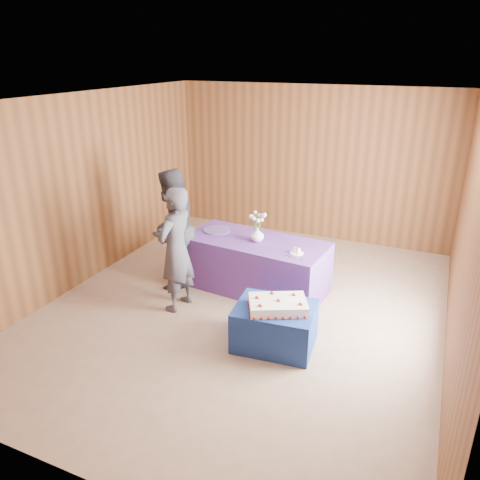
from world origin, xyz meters
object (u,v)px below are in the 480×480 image
Objects in this scene: sheet_cake at (278,305)px; vase at (257,235)px; guest_right at (172,229)px; guest_left at (176,250)px; cake_table at (275,326)px; serving_table at (255,265)px.

vase is (-0.75, 1.23, 0.29)m from sheet_cake.
guest_right is (-1.92, 0.90, 0.30)m from sheet_cake.
sheet_cake is 1.58m from guest_left.
cake_table is at bearing 84.93° from guest_left.
serving_table is 1.49m from sheet_cake.
cake_table is 1.14× the size of sheet_cake.
serving_table is 2.53× the size of sheet_cake.
cake_table is at bearing 62.95° from guest_right.
vase is (0.03, -0.02, 0.47)m from serving_table.
sheet_cake is 4.00× the size of vase.
guest_left is (-1.52, 0.35, 0.27)m from sheet_cake.
sheet_cake is 0.46× the size of guest_right.
cake_table is 1.62m from guest_left.
vase reaches higher than cake_table.
vase reaches higher than sheet_cake.
serving_table is at bearing 144.51° from vase.
cake_table is 0.54× the size of guest_left.
vase is 1.17m from guest_left.
sheet_cake is 0.48× the size of guest_left.
guest_right reaches higher than serving_table.
cake_table is at bearing -52.83° from serving_table.
serving_table is 1.29m from guest_right.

